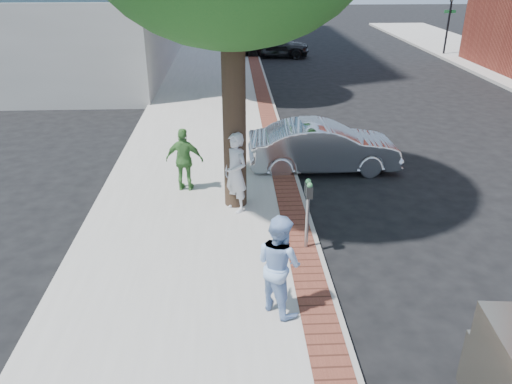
{
  "coord_description": "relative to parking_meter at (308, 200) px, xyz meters",
  "views": [
    {
      "loc": [
        -0.66,
        -8.82,
        5.47
      ],
      "look_at": [
        -0.2,
        0.26,
        1.2
      ],
      "focal_mm": 35.0,
      "sensor_mm": 36.0,
      "label": 1
    }
  ],
  "objects": [
    {
      "name": "signal_far",
      "position": [
        11.71,
        22.18,
        1.05
      ],
      "size": [
        0.7,
        0.15,
        3.8
      ],
      "color": "black",
      "rests_on": "ground"
    },
    {
      "name": "sedan_silver",
      "position": [
        1.1,
        4.41,
        -0.52
      ],
      "size": [
        4.2,
        1.52,
        1.38
      ],
      "primitive_type": "imported",
      "rotation": [
        0.0,
        0.0,
        1.59
      ],
      "color": "silver",
      "rests_on": "ground"
    },
    {
      "name": "brick_strip",
      "position": [
        -0.09,
        8.18,
        -1.05
      ],
      "size": [
        0.6,
        60.0,
        0.01
      ],
      "primitive_type": "cube",
      "color": "brown",
      "rests_on": "sidewalk"
    },
    {
      "name": "person_green",
      "position": [
        -2.64,
        2.94,
        -0.25
      ],
      "size": [
        0.99,
        0.53,
        1.6
      ],
      "primitive_type": "imported",
      "rotation": [
        0.0,
        0.0,
        2.99
      ],
      "color": "#45813B",
      "rests_on": "sidewalk"
    },
    {
      "name": "ground",
      "position": [
        -0.79,
        0.18,
        -1.21
      ],
      "size": [
        120.0,
        120.0,
        0.0
      ],
      "primitive_type": "plane",
      "color": "black",
      "rests_on": "ground"
    },
    {
      "name": "sidewalk",
      "position": [
        -2.29,
        8.18,
        -1.13
      ],
      "size": [
        5.0,
        60.0,
        0.15
      ],
      "primitive_type": "cube",
      "color": "#9E9991",
      "rests_on": "ground"
    },
    {
      "name": "parking_meter",
      "position": [
        0.0,
        0.0,
        0.0
      ],
      "size": [
        0.12,
        0.32,
        1.47
      ],
      "color": "gray",
      "rests_on": "sidewalk"
    },
    {
      "name": "office_base",
      "position": [
        -13.79,
        22.18,
        0.79
      ],
      "size": [
        18.2,
        22.2,
        4.0
      ],
      "primitive_type": "cube",
      "color": "gray",
      "rests_on": "ground"
    },
    {
      "name": "curb",
      "position": [
        0.26,
        8.18,
        -1.13
      ],
      "size": [
        0.1,
        60.0,
        0.15
      ],
      "primitive_type": "cube",
      "color": "gray",
      "rests_on": "ground"
    },
    {
      "name": "signal_near",
      "position": [
        0.11,
        22.18,
        1.05
      ],
      "size": [
        0.7,
        0.15,
        3.8
      ],
      "color": "black",
      "rests_on": "ground"
    },
    {
      "name": "person_gray",
      "position": [
        -1.39,
        1.74,
        -0.12
      ],
      "size": [
        0.76,
        0.81,
        1.86
      ],
      "primitive_type": "imported",
      "rotation": [
        0.0,
        0.0,
        -0.94
      ],
      "color": "silver",
      "rests_on": "sidewalk"
    },
    {
      "name": "bg_car",
      "position": [
        1.17,
        22.35,
        -0.47
      ],
      "size": [
        4.47,
        2.19,
        1.47
      ],
      "primitive_type": "imported",
      "rotation": [
        0.0,
        0.0,
        1.46
      ],
      "color": "black",
      "rests_on": "ground"
    },
    {
      "name": "person_officer",
      "position": [
        -0.74,
        -1.91,
        -0.19
      ],
      "size": [
        1.04,
        1.07,
        1.74
      ],
      "primitive_type": "imported",
      "rotation": [
        0.0,
        0.0,
        2.24
      ],
      "color": "#9BBFF0",
      "rests_on": "sidewalk"
    }
  ]
}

